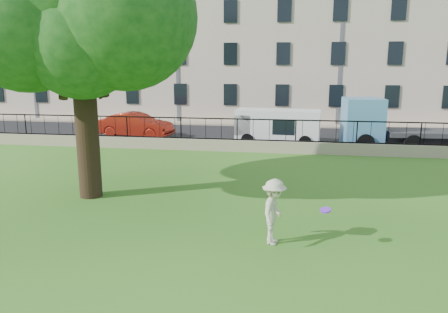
% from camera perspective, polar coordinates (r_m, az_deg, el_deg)
% --- Properties ---
extents(ground, '(120.00, 120.00, 0.00)m').
position_cam_1_polar(ground, '(11.53, -6.38, -11.00)').
color(ground, '#2E6017').
rests_on(ground, ground).
extents(retaining_wall, '(50.00, 0.40, 0.60)m').
position_cam_1_polar(retaining_wall, '(22.79, 1.72, 1.43)').
color(retaining_wall, gray).
rests_on(retaining_wall, ground).
extents(iron_railing, '(50.00, 0.05, 1.13)m').
position_cam_1_polar(iron_railing, '(22.64, 1.73, 3.55)').
color(iron_railing, black).
rests_on(iron_railing, retaining_wall).
extents(street, '(60.00, 9.00, 0.01)m').
position_cam_1_polar(street, '(27.43, 3.02, 2.61)').
color(street, black).
rests_on(street, ground).
extents(sidewalk, '(60.00, 1.40, 0.12)m').
position_cam_1_polar(sidewalk, '(32.54, 4.03, 4.19)').
color(sidewalk, gray).
rests_on(sidewalk, ground).
extents(building_row, '(56.40, 10.40, 13.80)m').
position_cam_1_polar(building_row, '(37.96, 5.02, 15.67)').
color(building_row, beige).
rests_on(building_row, ground).
extents(tree, '(7.94, 6.14, 9.76)m').
position_cam_1_polar(tree, '(15.46, -18.80, 18.68)').
color(tree, black).
rests_on(tree, ground).
extents(man, '(0.82, 1.19, 1.69)m').
position_cam_1_polar(man, '(11.14, 6.54, -7.19)').
color(man, beige).
rests_on(man, ground).
extents(frisbee, '(0.28, 0.28, 0.12)m').
position_cam_1_polar(frisbee, '(10.96, 13.12, -6.82)').
color(frisbee, '#6C26D8').
extents(red_sedan, '(4.77, 2.19, 1.52)m').
position_cam_1_polar(red_sedan, '(27.64, -11.43, 4.04)').
color(red_sedan, '#AC2415').
rests_on(red_sedan, street).
extents(white_van, '(4.77, 2.13, 1.96)m').
position_cam_1_polar(white_van, '(24.87, 7.05, 3.83)').
color(white_van, silver).
rests_on(white_van, street).
extents(blue_truck, '(6.52, 2.67, 2.68)m').
position_cam_1_polar(blue_truck, '(25.47, 22.45, 4.02)').
color(blue_truck, '#4F8CBB').
rests_on(blue_truck, street).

